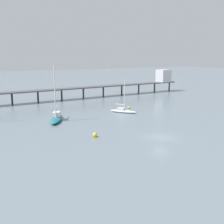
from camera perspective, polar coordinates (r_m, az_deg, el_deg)
ground_plane at (r=47.77m, az=9.47°, el=-4.91°), size 400.00×400.00×0.00m
pier at (r=92.46m, az=-0.68°, el=5.64°), size 86.08×6.76×7.70m
sailboat_white at (r=66.78m, az=2.17°, el=0.34°), size 4.96×6.07×7.60m
sailboat_teal at (r=59.52m, az=-10.83°, el=-1.02°), size 5.79×8.59×11.02m
mooring_buoy_mid at (r=71.58m, az=3.35°, el=0.88°), size 0.59×0.59×0.59m
mooring_buoy_far at (r=47.32m, az=-3.36°, el=-4.46°), size 0.76×0.76×0.76m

